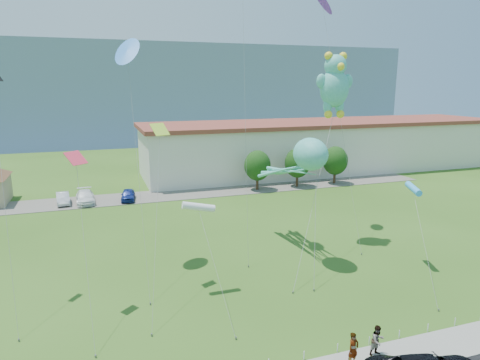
{
  "coord_description": "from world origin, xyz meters",
  "views": [
    {
      "loc": [
        -10.53,
        -18.91,
        14.01
      ],
      "look_at": [
        -1.35,
        8.0,
        7.69
      ],
      "focal_mm": 32.0,
      "sensor_mm": 36.0,
      "label": 1
    }
  ],
  "objects_px": {
    "warehouse": "(325,145)",
    "pedestrian_left": "(353,349)",
    "parked_car_silver": "(63,198)",
    "octopus_kite": "(301,162)",
    "parked_car_blue": "(128,195)",
    "parked_car_white": "(85,197)",
    "pedestrian_right": "(378,340)",
    "teddy_bear_kite": "(335,84)"
  },
  "relations": [
    {
      "from": "parked_car_silver",
      "to": "parked_car_white",
      "type": "distance_m",
      "value": 2.57
    },
    {
      "from": "warehouse",
      "to": "teddy_bear_kite",
      "type": "distance_m",
      "value": 35.68
    },
    {
      "from": "parked_car_blue",
      "to": "teddy_bear_kite",
      "type": "height_order",
      "value": "teddy_bear_kite"
    },
    {
      "from": "pedestrian_left",
      "to": "parked_car_white",
      "type": "xyz_separation_m",
      "value": [
        -13.23,
        37.07,
        -0.19
      ]
    },
    {
      "from": "parked_car_blue",
      "to": "octopus_kite",
      "type": "height_order",
      "value": "octopus_kite"
    },
    {
      "from": "parked_car_silver",
      "to": "teddy_bear_kite",
      "type": "height_order",
      "value": "teddy_bear_kite"
    },
    {
      "from": "warehouse",
      "to": "octopus_kite",
      "type": "relative_size",
      "value": 5.07
    },
    {
      "from": "pedestrian_left",
      "to": "parked_car_silver",
      "type": "distance_m",
      "value": 40.66
    },
    {
      "from": "pedestrian_left",
      "to": "parked_car_blue",
      "type": "xyz_separation_m",
      "value": [
        -8.23,
        36.58,
        -0.25
      ]
    },
    {
      "from": "parked_car_silver",
      "to": "teddy_bear_kite",
      "type": "xyz_separation_m",
      "value": [
        24.0,
        -20.81,
        13.41
      ]
    },
    {
      "from": "pedestrian_left",
      "to": "pedestrian_right",
      "type": "height_order",
      "value": "pedestrian_left"
    },
    {
      "from": "pedestrian_right",
      "to": "parked_car_silver",
      "type": "distance_m",
      "value": 41.08
    },
    {
      "from": "octopus_kite",
      "to": "teddy_bear_kite",
      "type": "height_order",
      "value": "teddy_bear_kite"
    },
    {
      "from": "pedestrian_right",
      "to": "parked_car_silver",
      "type": "relative_size",
      "value": 0.41
    },
    {
      "from": "warehouse",
      "to": "pedestrian_right",
      "type": "distance_m",
      "value": 51.9
    },
    {
      "from": "warehouse",
      "to": "pedestrian_left",
      "type": "bearing_deg",
      "value": -118.14
    },
    {
      "from": "parked_car_silver",
      "to": "parked_car_blue",
      "type": "height_order",
      "value": "parked_car_blue"
    },
    {
      "from": "pedestrian_right",
      "to": "parked_car_white",
      "type": "relative_size",
      "value": 0.33
    },
    {
      "from": "pedestrian_left",
      "to": "warehouse",
      "type": "bearing_deg",
      "value": 48.14
    },
    {
      "from": "warehouse",
      "to": "parked_car_white",
      "type": "relative_size",
      "value": 12.12
    },
    {
      "from": "parked_car_silver",
      "to": "octopus_kite",
      "type": "bearing_deg",
      "value": -55.9
    },
    {
      "from": "pedestrian_right",
      "to": "teddy_bear_kite",
      "type": "xyz_separation_m",
      "value": [
        6.57,
        16.38,
        13.21
      ]
    },
    {
      "from": "pedestrian_left",
      "to": "teddy_bear_kite",
      "type": "bearing_deg",
      "value": 49.97
    },
    {
      "from": "warehouse",
      "to": "octopus_kite",
      "type": "xyz_separation_m",
      "value": [
        -21.05,
        -32.61,
        3.86
      ]
    },
    {
      "from": "teddy_bear_kite",
      "to": "parked_car_white",
      "type": "bearing_deg",
      "value": 136.47
    },
    {
      "from": "parked_car_silver",
      "to": "parked_car_blue",
      "type": "bearing_deg",
      "value": -12.53
    },
    {
      "from": "octopus_kite",
      "to": "pedestrian_right",
      "type": "bearing_deg",
      "value": -99.09
    },
    {
      "from": "warehouse",
      "to": "pedestrian_left",
      "type": "xyz_separation_m",
      "value": [
        -24.91,
        -46.58,
        -3.14
      ]
    },
    {
      "from": "pedestrian_right",
      "to": "parked_car_silver",
      "type": "height_order",
      "value": "pedestrian_right"
    },
    {
      "from": "pedestrian_right",
      "to": "parked_car_blue",
      "type": "xyz_separation_m",
      "value": [
        -9.89,
        36.3,
        -0.21
      ]
    },
    {
      "from": "octopus_kite",
      "to": "teddy_bear_kite",
      "type": "bearing_deg",
      "value": 31.64
    },
    {
      "from": "teddy_bear_kite",
      "to": "pedestrian_left",
      "type": "bearing_deg",
      "value": -116.3
    },
    {
      "from": "pedestrian_left",
      "to": "teddy_bear_kite",
      "type": "xyz_separation_m",
      "value": [
        8.24,
        16.67,
        13.16
      ]
    },
    {
      "from": "teddy_bear_kite",
      "to": "octopus_kite",
      "type": "bearing_deg",
      "value": -148.36
    },
    {
      "from": "pedestrian_left",
      "to": "parked_car_silver",
      "type": "bearing_deg",
      "value": 99.09
    },
    {
      "from": "warehouse",
      "to": "parked_car_silver",
      "type": "xyz_separation_m",
      "value": [
        -40.68,
        -9.1,
        -3.39
      ]
    },
    {
      "from": "pedestrian_right",
      "to": "parked_car_blue",
      "type": "relative_size",
      "value": 0.42
    },
    {
      "from": "parked_car_blue",
      "to": "teddy_bear_kite",
      "type": "relative_size",
      "value": 0.24
    },
    {
      "from": "parked_car_silver",
      "to": "octopus_kite",
      "type": "height_order",
      "value": "octopus_kite"
    },
    {
      "from": "parked_car_silver",
      "to": "teddy_bear_kite",
      "type": "relative_size",
      "value": 0.24
    },
    {
      "from": "teddy_bear_kite",
      "to": "warehouse",
      "type": "bearing_deg",
      "value": 60.87
    },
    {
      "from": "pedestrian_left",
      "to": "octopus_kite",
      "type": "distance_m",
      "value": 16.1
    }
  ]
}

